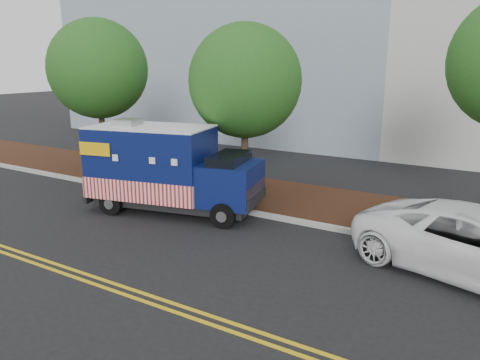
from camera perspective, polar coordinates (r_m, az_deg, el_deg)
The scene contains 9 objects.
ground at distance 14.59m, azimuth -3.79°, elevation -5.28°, with size 120.00×120.00×0.00m, color black.
curb at distance 15.67m, azimuth -0.85°, elevation -3.57°, with size 120.00×0.18×0.15m, color #9E9E99.
mulch_strip at distance 17.41m, azimuth 2.83°, elevation -1.75°, with size 120.00×4.00×0.15m, color #32180E.
centerline_near at distance 11.53m, azimuth -16.85°, elevation -11.41°, with size 120.00×0.10×0.01m, color gold.
centerline_far at distance 11.38m, azimuth -17.80°, elevation -11.82°, with size 120.00×0.10×0.01m, color gold.
tree_a at distance 21.28m, azimuth -16.93°, elevation 12.81°, with size 4.20×4.20×6.65m.
tree_b at distance 16.84m, azimuth 0.61°, elevation 11.95°, with size 4.02×4.02×6.21m.
sign_post at distance 16.48m, azimuth -3.85°, elevation 1.36°, with size 0.06×0.06×2.40m, color #473828.
food_truck at distance 15.58m, azimuth -9.05°, elevation 1.10°, with size 6.05×3.27×3.03m.
Camera 1 is at (7.95, -11.21, 4.89)m, focal length 35.00 mm.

